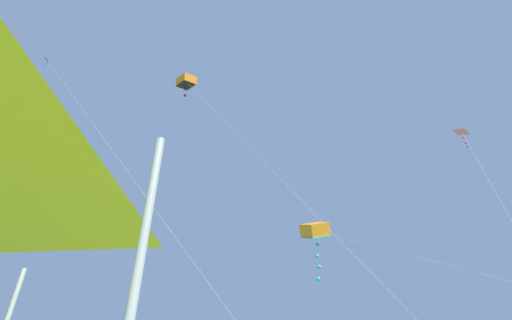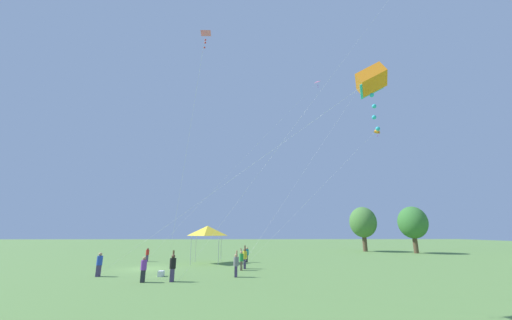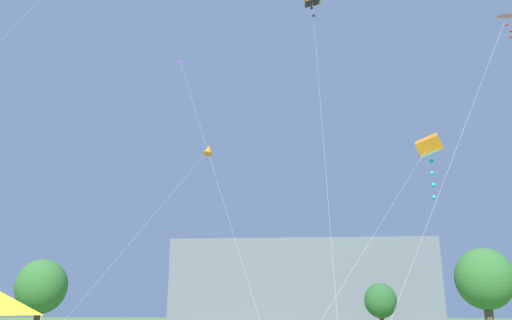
{
  "view_description": "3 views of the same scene",
  "coord_description": "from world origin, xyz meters",
  "px_view_note": "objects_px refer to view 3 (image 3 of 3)",
  "views": [
    {
      "loc": [
        -3.96,
        1.4,
        1.47
      ],
      "look_at": [
        4.38,
        11.3,
        10.49
      ],
      "focal_mm": 28.0,
      "sensor_mm": 36.0,
      "label": 1
    },
    {
      "loc": [
        28.83,
        9.42,
        3.4
      ],
      "look_at": [
        4.03,
        10.04,
        9.65
      ],
      "focal_mm": 20.0,
      "sensor_mm": 36.0,
      "label": 2
    },
    {
      "loc": [
        5.95,
        -11.67,
        3.35
      ],
      "look_at": [
        4.06,
        11.51,
        10.02
      ],
      "focal_mm": 35.0,
      "sensor_mm": 36.0,
      "label": 3
    }
  ],
  "objects_px": {
    "kite_pink_delta_2": "(506,20)",
    "kite_orange_box_4": "(429,146)",
    "kite_orange_diamond_1": "(208,150)",
    "kite_purple_delta_3": "(183,72)"
  },
  "relations": [
    {
      "from": "kite_pink_delta_2",
      "to": "kite_purple_delta_3",
      "type": "distance_m",
      "value": 24.26
    },
    {
      "from": "kite_orange_diamond_1",
      "to": "kite_pink_delta_2",
      "type": "height_order",
      "value": "kite_orange_diamond_1"
    },
    {
      "from": "kite_purple_delta_3",
      "to": "kite_orange_box_4",
      "type": "relative_size",
      "value": 1.08
    },
    {
      "from": "kite_purple_delta_3",
      "to": "kite_orange_box_4",
      "type": "distance_m",
      "value": 19.36
    },
    {
      "from": "kite_orange_diamond_1",
      "to": "kite_orange_box_4",
      "type": "xyz_separation_m",
      "value": [
        14.25,
        -6.93,
        -2.28
      ]
    },
    {
      "from": "kite_orange_diamond_1",
      "to": "kite_purple_delta_3",
      "type": "height_order",
      "value": "kite_purple_delta_3"
    },
    {
      "from": "kite_orange_diamond_1",
      "to": "kite_orange_box_4",
      "type": "height_order",
      "value": "kite_orange_diamond_1"
    },
    {
      "from": "kite_pink_delta_2",
      "to": "kite_purple_delta_3",
      "type": "xyz_separation_m",
      "value": [
        -17.04,
        16.09,
        6.26
      ]
    },
    {
      "from": "kite_orange_box_4",
      "to": "kite_purple_delta_3",
      "type": "bearing_deg",
      "value": 158.98
    },
    {
      "from": "kite_pink_delta_2",
      "to": "kite_orange_box_4",
      "type": "bearing_deg",
      "value": 94.57
    }
  ]
}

